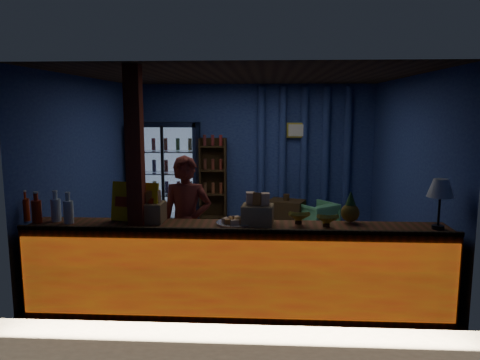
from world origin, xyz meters
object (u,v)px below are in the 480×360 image
(pastry_tray, at_px, (235,222))
(table_lamp, at_px, (440,190))
(shopkeeper, at_px, (186,225))
(green_chair, at_px, (317,217))

(pastry_tray, xyz_separation_m, table_lamp, (2.07, -0.09, 0.38))
(shopkeeper, distance_m, pastry_tray, 0.78)
(table_lamp, bearing_deg, shopkeeper, 168.26)
(shopkeeper, distance_m, green_chair, 3.33)
(shopkeeper, bearing_deg, pastry_tray, -37.88)
(shopkeeper, xyz_separation_m, table_lamp, (2.67, -0.55, 0.54))
(green_chair, relative_size, table_lamp, 1.16)
(pastry_tray, bearing_deg, table_lamp, -2.46)
(green_chair, relative_size, pastry_tray, 1.48)
(green_chair, height_order, pastry_tray, pastry_tray)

